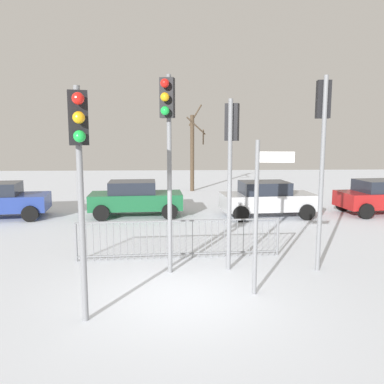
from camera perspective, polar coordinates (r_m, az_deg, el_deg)
name	(u,v)px	position (r m, az deg, el deg)	size (l,w,h in m)	color
ground_plane	(181,297)	(8.62, -1.56, -14.83)	(60.00, 60.00, 0.00)	silver
traffic_light_rear_right	(79,152)	(6.99, -15.92, 5.52)	(0.37, 0.55, 4.20)	slate
traffic_light_mid_left	(322,130)	(10.22, 18.25, 8.47)	(0.34, 0.57, 4.77)	slate
traffic_light_mid_right	(168,130)	(9.30, -3.51, 8.89)	(0.36, 0.56, 4.76)	slate
traffic_light_foreground_left	(231,146)	(9.84, 5.71, 6.61)	(0.38, 0.54, 4.23)	slate
direction_sign_post	(259,210)	(8.34, 9.63, -2.56)	(0.79, 0.15, 3.28)	slate
pedestrian_guard_railing	(180,239)	(10.93, -1.81, -6.73)	(5.60, 0.40, 1.07)	slate
car_red_far	(383,196)	(18.82, 25.77, -0.55)	(3.98, 2.32, 1.47)	maroon
car_silver_near	(267,198)	(16.65, 10.72, -0.92)	(3.93, 2.20, 1.47)	#B2B5BA
car_green_trailing	(135,198)	(16.69, -8.18, -0.83)	(3.90, 2.13, 1.47)	#195933
bare_tree_left	(193,151)	(23.79, 0.12, 6.00)	(1.17, 1.44, 5.17)	#473828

